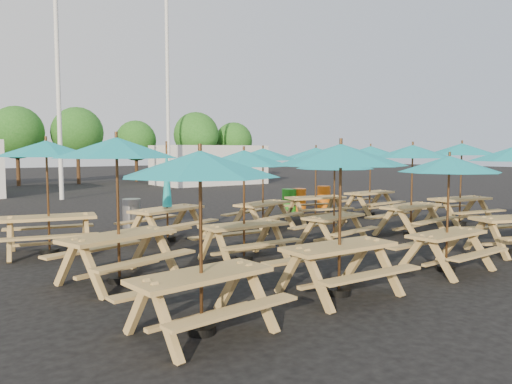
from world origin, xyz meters
TOP-DOWN VIEW (x-y plane):
  - ground at (0.00, 0.00)m, footprint 120.00×120.00m
  - picnic_unit_0 at (-5.37, -4.62)m, footprint 2.13×2.13m
  - picnic_unit_1 at (-5.29, -1.67)m, footprint 2.67×2.67m
  - picnic_unit_2 at (-5.64, 1.57)m, footprint 2.61×2.61m
  - picnic_unit_3 at (-2.76, -4.46)m, footprint 2.16×2.16m
  - picnic_unit_4 at (-2.56, -1.55)m, footprint 2.03×2.03m
  - picnic_unit_5 at (-2.83, 1.44)m, footprint 2.42×2.26m
  - picnic_unit_6 at (0.03, -4.56)m, footprint 1.94×1.94m
  - picnic_unit_7 at (0.14, -1.47)m, footprint 2.12×2.12m
  - picnic_unit_8 at (0.18, 1.40)m, footprint 2.52×2.52m
  - picnic_unit_10 at (2.85, -1.68)m, footprint 2.31×2.31m
  - picnic_unit_11 at (2.59, 1.78)m, footprint 2.46×2.46m
  - picnic_unit_13 at (5.58, -1.45)m, footprint 2.46×2.46m
  - picnic_unit_14 at (5.23, 1.80)m, footprint 2.21×2.21m
  - waste_bin_0 at (-2.71, 4.02)m, footprint 0.54×0.54m
  - waste_bin_1 at (3.47, 4.13)m, footprint 0.54×0.54m
  - waste_bin_2 at (3.88, 4.05)m, footprint 0.54×0.54m
  - waste_bin_3 at (5.57, 4.47)m, footprint 0.54×0.54m
  - mast_0 at (-2.00, 14.00)m, footprint 0.20×0.20m
  - mast_1 at (4.50, 16.00)m, footprint 0.20×0.20m
  - event_tent_1 at (9.00, 19.00)m, footprint 7.00×4.00m
  - tree_3 at (-1.75, 24.72)m, footprint 3.36×3.36m
  - tree_4 at (1.90, 24.26)m, footprint 3.41×3.41m
  - tree_5 at (6.22, 24.67)m, footprint 2.94×2.94m
  - tree_6 at (10.23, 22.90)m, footprint 3.38×3.38m
  - tree_7 at (13.63, 22.92)m, footprint 2.95×2.95m

SIDE VIEW (x-z plane):
  - ground at x=0.00m, z-range 0.00..0.00m
  - waste_bin_0 at x=-2.71m, z-range 0.00..0.86m
  - waste_bin_1 at x=3.47m, z-range 0.00..0.86m
  - waste_bin_2 at x=3.88m, z-range 0.00..0.86m
  - waste_bin_3 at x=5.57m, z-range 0.00..0.86m
  - picnic_unit_5 at x=-2.83m, z-range -0.22..2.29m
  - event_tent_1 at x=9.00m, z-range 0.00..2.60m
  - picnic_unit_7 at x=0.14m, z-range 0.78..2.96m
  - picnic_unit_6 at x=0.03m, z-range 0.79..3.00m
  - picnic_unit_0 at x=-5.37m, z-range 0.83..3.15m
  - picnic_unit_4 at x=-2.56m, z-range 0.83..3.15m
  - picnic_unit_8 at x=0.18m, z-range 0.85..3.22m
  - picnic_unit_11 at x=2.59m, z-range 0.86..3.26m
  - picnic_unit_3 at x=-2.76m, z-range 0.87..3.28m
  - picnic_unit_10 at x=2.85m, z-range 0.88..3.34m
  - picnic_unit_14 at x=5.23m, z-range 0.88..3.34m
  - picnic_unit_13 at x=5.58m, z-range 0.91..3.43m
  - picnic_unit_2 at x=-5.64m, z-range 0.91..3.44m
  - picnic_unit_1 at x=-5.29m, z-range 0.91..3.45m
  - tree_5 at x=6.22m, z-range 0.75..5.20m
  - tree_7 at x=13.63m, z-range 0.75..5.23m
  - tree_3 at x=-1.75m, z-range 0.86..5.95m
  - tree_6 at x=10.23m, z-range 0.86..5.99m
  - tree_4 at x=1.90m, z-range 0.87..6.04m
  - mast_0 at x=-2.00m, z-range 0.00..12.00m
  - mast_1 at x=4.50m, z-range 0.00..12.00m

